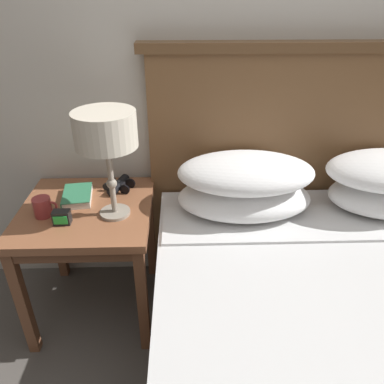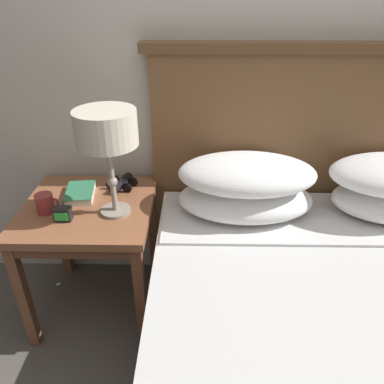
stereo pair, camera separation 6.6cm
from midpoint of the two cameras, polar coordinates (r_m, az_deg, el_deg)
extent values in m
cube|color=beige|center=(1.79, 9.71, 23.18)|extent=(8.00, 0.06, 2.60)
cube|color=brown|center=(1.75, -14.56, -2.44)|extent=(0.58, 0.58, 0.04)
cube|color=brown|center=(1.77, -14.39, -3.62)|extent=(0.55, 0.55, 0.05)
cube|color=brown|center=(1.83, -23.29, -14.61)|extent=(0.04, 0.04, 0.57)
cube|color=brown|center=(1.69, -6.68, -15.95)|extent=(0.04, 0.04, 0.57)
cube|color=brown|center=(2.19, -18.47, -5.50)|extent=(0.04, 0.04, 0.57)
cube|color=brown|center=(2.08, -5.01, -5.91)|extent=(0.04, 0.04, 0.57)
cube|color=silver|center=(1.44, 26.88, -22.42)|extent=(1.45, 1.74, 0.26)
cube|color=silver|center=(1.73, 20.73, -4.91)|extent=(1.42, 0.28, 0.01)
cube|color=brown|center=(2.00, 18.03, 1.89)|extent=(1.55, 0.06, 1.22)
cube|color=brown|center=(1.81, 21.28, 19.87)|extent=(1.62, 0.10, 0.04)
ellipsoid|color=white|center=(1.70, 9.07, -1.05)|extent=(0.60, 0.36, 0.15)
ellipsoid|color=white|center=(1.64, 9.47, 2.78)|extent=(0.60, 0.36, 0.15)
cylinder|color=gray|center=(1.66, -10.43, -2.79)|extent=(0.13, 0.13, 0.01)
cylinder|color=gray|center=(1.58, -10.94, 2.02)|extent=(0.02, 0.02, 0.30)
sphere|color=gray|center=(1.59, -10.89, 1.54)|extent=(0.04, 0.04, 0.04)
cylinder|color=beige|center=(1.50, -11.74, 9.54)|extent=(0.25, 0.25, 0.14)
cube|color=silver|center=(1.81, -15.66, -0.22)|extent=(0.15, 0.20, 0.03)
cube|color=#337F56|center=(1.80, -15.73, 0.26)|extent=(0.15, 0.21, 0.00)
cube|color=#337F56|center=(1.82, -17.55, -0.34)|extent=(0.03, 0.19, 0.04)
cylinder|color=black|center=(1.82, -10.19, 0.85)|extent=(0.07, 0.10, 0.04)
cylinder|color=black|center=(1.80, -8.85, 0.62)|extent=(0.05, 0.02, 0.05)
cylinder|color=black|center=(1.84, -11.49, 1.08)|extent=(0.04, 0.02, 0.04)
cylinder|color=black|center=(1.87, -9.27, 1.74)|extent=(0.07, 0.10, 0.04)
cylinder|color=black|center=(1.85, -7.96, 1.52)|extent=(0.05, 0.02, 0.05)
cylinder|color=black|center=(1.89, -10.55, 1.95)|extent=(0.04, 0.02, 0.04)
cube|color=black|center=(1.84, -9.74, 1.51)|extent=(0.07, 0.05, 0.01)
cylinder|color=black|center=(1.84, -9.75, 1.63)|extent=(0.02, 0.02, 0.02)
cylinder|color=#993333|center=(1.73, -20.51, -1.64)|extent=(0.08, 0.08, 0.08)
torus|color=#993333|center=(1.71, -19.22, -1.54)|extent=(0.05, 0.01, 0.05)
cube|color=black|center=(1.65, -18.01, -3.20)|extent=(0.07, 0.04, 0.06)
cube|color=green|center=(1.63, -18.25, -3.65)|extent=(0.06, 0.00, 0.04)
camera|label=1|loc=(0.03, -88.81, 0.68)|focal=35.00mm
camera|label=2|loc=(0.03, 91.19, -0.68)|focal=35.00mm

